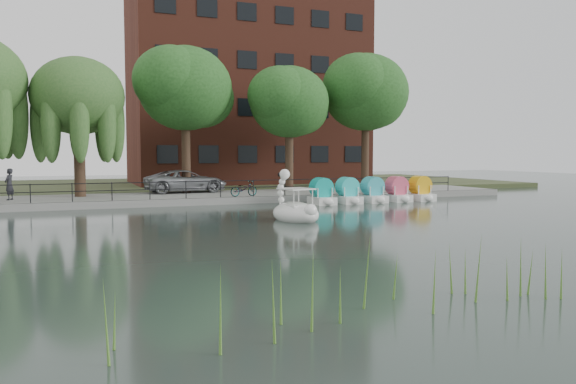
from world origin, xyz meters
TOP-DOWN VIEW (x-y plane):
  - ground_plane at (0.00, 0.00)m, footprint 120.00×120.00m
  - promenade at (0.00, 16.00)m, footprint 40.00×6.00m
  - kerb at (0.00, 13.05)m, footprint 40.00×0.25m
  - land_strip at (0.00, 30.00)m, footprint 60.00×22.00m
  - railing at (0.00, 13.25)m, footprint 32.00×0.05m
  - apartment_building at (7.00, 29.97)m, footprint 20.00×10.07m
  - willow_mid at (-7.50, 17.00)m, footprint 5.32×5.32m
  - broadleaf_center at (-1.00, 18.00)m, footprint 6.00×6.00m
  - broadleaf_right at (6.00, 17.50)m, footprint 5.40×5.40m
  - broadleaf_far at (12.50, 18.50)m, footprint 6.30×6.30m
  - minivan at (-1.01, 18.08)m, footprint 3.24×6.25m
  - bicycle at (1.49, 13.55)m, footprint 0.88×1.80m
  - pedestrian at (-11.15, 15.71)m, footprint 0.74×0.85m
  - swan_boat at (1.01, 4.47)m, footprint 2.15×2.92m
  - pedal_boat_row at (8.85, 11.11)m, footprint 7.95×1.70m

SIDE VIEW (x-z plane):
  - ground_plane at x=0.00m, z-range 0.00..0.00m
  - land_strip at x=0.00m, z-range 0.00..0.36m
  - promenade at x=0.00m, z-range 0.00..0.40m
  - kerb at x=0.00m, z-range 0.00..0.40m
  - swan_boat at x=1.01m, z-range -0.63..1.61m
  - pedal_boat_row at x=8.85m, z-range -0.09..1.31m
  - bicycle at x=1.49m, z-range 0.40..1.40m
  - railing at x=0.00m, z-range 0.65..1.65m
  - minivan at x=-1.01m, z-range 0.40..2.08m
  - pedestrian at x=-11.15m, z-range 0.40..2.38m
  - willow_mid at x=-7.50m, z-range 2.17..10.32m
  - broadleaf_right at x=6.00m, z-range 2.22..10.55m
  - broadleaf_center at x=-1.00m, z-range 2.44..11.69m
  - broadleaf_far at x=12.50m, z-range 2.54..12.25m
  - apartment_building at x=7.00m, z-range 0.36..18.36m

